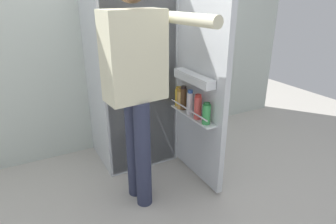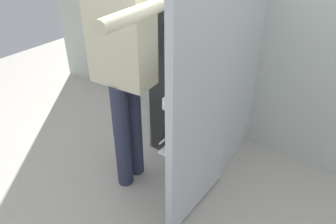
% 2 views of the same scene
% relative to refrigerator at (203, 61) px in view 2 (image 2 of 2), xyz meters
% --- Properties ---
extents(ground_plane, '(6.90, 6.90, 0.00)m').
position_rel_refrigerator_xyz_m(ground_plane, '(-0.03, -0.51, -0.85)').
color(ground_plane, '#B7B2A8').
extents(refrigerator, '(0.73, 1.30, 1.71)m').
position_rel_refrigerator_xyz_m(refrigerator, '(0.00, 0.00, 0.00)').
color(refrigerator, silver).
rests_on(refrigerator, ground_plane).
extents(person, '(0.59, 0.72, 1.72)m').
position_rel_refrigerator_xyz_m(person, '(-0.24, -0.64, 0.18)').
color(person, '#2D334C').
rests_on(person, ground_plane).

